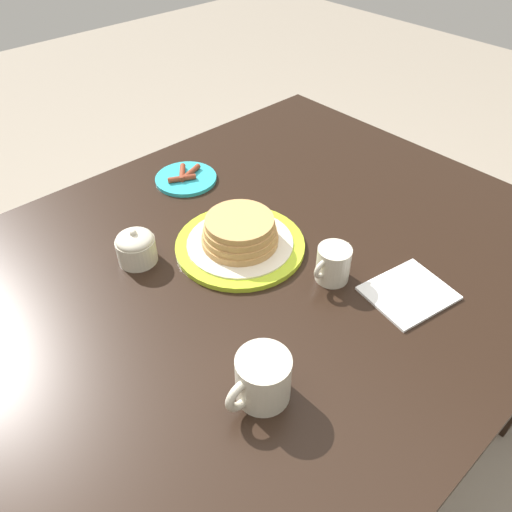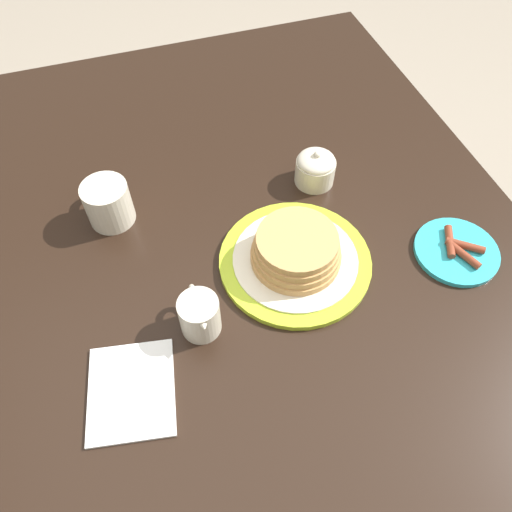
% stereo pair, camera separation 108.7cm
% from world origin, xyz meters
% --- Properties ---
extents(ground_plane, '(8.00, 8.00, 0.00)m').
position_xyz_m(ground_plane, '(0.00, 0.00, 0.00)').
color(ground_plane, gray).
extents(dining_table, '(1.45, 1.06, 0.76)m').
position_xyz_m(dining_table, '(0.00, 0.00, 0.65)').
color(dining_table, black).
rests_on(dining_table, ground_plane).
extents(pancake_plate, '(0.28, 0.28, 0.08)m').
position_xyz_m(pancake_plate, '(-0.05, -0.06, 0.78)').
color(pancake_plate, '#AAC628').
rests_on(pancake_plate, dining_table).
extents(side_plate_bacon, '(0.16, 0.16, 0.02)m').
position_xyz_m(side_plate_bacon, '(-0.13, -0.35, 0.76)').
color(side_plate_bacon, '#2DADBC').
rests_on(side_plate_bacon, dining_table).
extents(coffee_mug, '(0.12, 0.09, 0.09)m').
position_xyz_m(coffee_mug, '(0.16, 0.24, 0.80)').
color(coffee_mug, beige).
rests_on(coffee_mug, dining_table).
extents(creamer_pitcher, '(0.10, 0.07, 0.08)m').
position_xyz_m(creamer_pitcher, '(-0.13, 0.14, 0.80)').
color(creamer_pitcher, beige).
rests_on(creamer_pitcher, dining_table).
extents(sugar_bowl, '(0.08, 0.08, 0.08)m').
position_xyz_m(sugar_bowl, '(0.13, -0.17, 0.79)').
color(sugar_bowl, beige).
rests_on(sugar_bowl, dining_table).
extents(napkin, '(0.18, 0.16, 0.01)m').
position_xyz_m(napkin, '(-0.20, 0.27, 0.76)').
color(napkin, white).
rests_on(napkin, dining_table).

